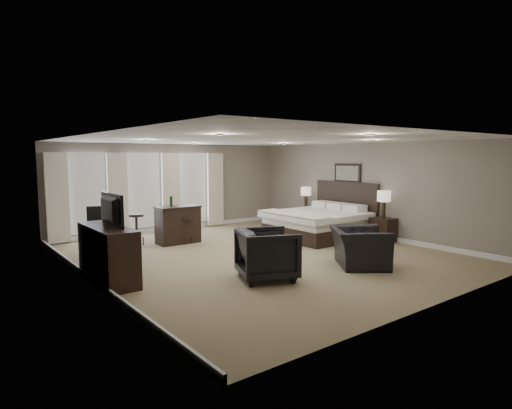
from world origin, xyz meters
TOP-DOWN VIEW (x-y plane):
  - room at (0.00, 0.00)m, footprint 7.60×8.60m
  - window_bay at (-1.00, 4.11)m, footprint 5.25×0.20m
  - bed at (2.58, 0.65)m, footprint 2.36×2.25m
  - nightstand_near at (3.47, -0.80)m, footprint 0.47×0.58m
  - nightstand_far at (3.47, 2.10)m, footprint 0.46×0.56m
  - lamp_near at (3.47, -0.80)m, footprint 0.34×0.34m
  - lamp_far at (3.47, 2.10)m, footprint 0.32×0.32m
  - wall_art at (3.70, 0.65)m, footprint 0.04×0.96m
  - dresser at (-3.45, -0.04)m, footprint 0.55×1.72m
  - tv at (-3.45, -0.04)m, footprint 0.58×1.01m
  - armchair_near at (0.98, -2.04)m, footprint 1.34×1.42m
  - armchair_far at (-1.10, -1.64)m, footprint 1.23×1.26m
  - bar_counter at (-0.88, 2.30)m, footprint 1.11×0.58m
  - bar_stool_left at (-1.82, 2.72)m, footprint 0.44×0.44m
  - bar_stool_right at (-0.75, 2.09)m, footprint 0.37×0.37m
  - desk_chair at (-3.03, 1.74)m, footprint 0.74×0.74m

SIDE VIEW (x-z plane):
  - nightstand_far at x=3.47m, z-range 0.00..0.61m
  - nightstand_near at x=3.47m, z-range 0.00..0.63m
  - bar_stool_right at x=-0.75m, z-range 0.00..0.70m
  - bar_stool_left at x=-1.82m, z-range 0.00..0.79m
  - bar_counter at x=-0.88m, z-range 0.00..0.97m
  - dresser at x=-3.45m, z-range 0.00..1.00m
  - armchair_far at x=-1.10m, z-range 0.00..1.02m
  - armchair_near at x=0.98m, z-range 0.00..1.04m
  - desk_chair at x=-3.03m, z-range 0.00..1.21m
  - bed at x=2.58m, z-range 0.00..1.50m
  - lamp_far at x=3.47m, z-range 0.61..1.27m
  - lamp_near at x=3.47m, z-range 0.63..1.34m
  - tv at x=-3.45m, z-range 1.00..1.13m
  - window_bay at x=-1.00m, z-range 0.05..2.35m
  - room at x=0.00m, z-range -0.02..2.62m
  - wall_art at x=3.70m, z-range 1.47..2.03m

